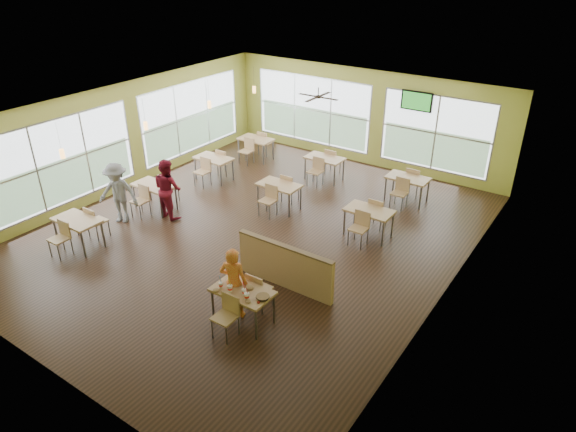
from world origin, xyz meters
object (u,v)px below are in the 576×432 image
(main_table, at_px, (243,295))
(food_basket, at_px, (263,297))
(half_wall_divider, at_px, (285,266))
(man_plaid, at_px, (234,283))

(main_table, distance_m, food_basket, 0.51)
(half_wall_divider, xyz_separation_m, food_basket, (0.49, -1.44, 0.26))
(main_table, relative_size, food_basket, 5.71)
(half_wall_divider, relative_size, man_plaid, 1.54)
(main_table, height_order, half_wall_divider, half_wall_divider)
(main_table, height_order, man_plaid, man_plaid)
(man_plaid, distance_m, food_basket, 0.76)
(main_table, relative_size, half_wall_divider, 0.63)
(half_wall_divider, height_order, food_basket, half_wall_divider)
(man_plaid, relative_size, food_basket, 5.86)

